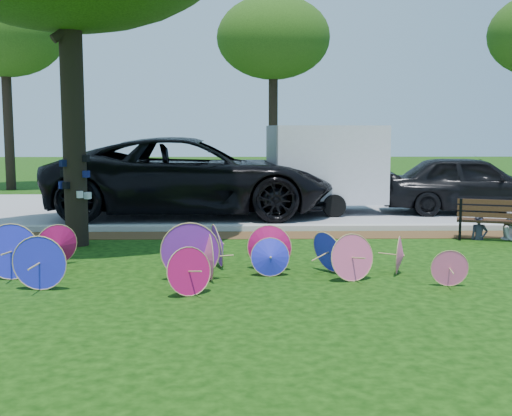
% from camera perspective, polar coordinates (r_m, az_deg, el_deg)
% --- Properties ---
extents(ground, '(90.00, 90.00, 0.00)m').
position_cam_1_polar(ground, '(9.39, -2.82, -6.96)').
color(ground, black).
rests_on(ground, ground).
extents(mulch_strip, '(90.00, 1.00, 0.01)m').
position_cam_1_polar(mulch_strip, '(13.79, -2.29, -2.44)').
color(mulch_strip, '#472D16').
rests_on(mulch_strip, ground).
extents(curb, '(90.00, 0.30, 0.12)m').
position_cam_1_polar(curb, '(14.48, -2.24, -1.77)').
color(curb, '#B7B5AD').
rests_on(curb, ground).
extents(street, '(90.00, 8.00, 0.01)m').
position_cam_1_polar(street, '(18.59, -2.01, 0.01)').
color(street, gray).
rests_on(street, ground).
extents(parasol_pile, '(7.20, 2.48, 0.90)m').
position_cam_1_polar(parasol_pile, '(9.86, -5.26, -4.07)').
color(parasol_pile, '#ED558B').
rests_on(parasol_pile, ground).
extents(black_van, '(7.49, 3.60, 2.06)m').
position_cam_1_polar(black_van, '(16.96, -5.79, 2.78)').
color(black_van, black).
rests_on(black_van, ground).
extents(dark_pickup, '(4.84, 2.38, 1.59)m').
position_cam_1_polar(dark_pickup, '(18.25, 18.51, 2.01)').
color(dark_pickup, black).
rests_on(dark_pickup, ground).
extents(cargo_trailer, '(3.13, 2.16, 2.67)m').
position_cam_1_polar(cargo_trailer, '(17.53, 6.27, 3.91)').
color(cargo_trailer, silver).
rests_on(cargo_trailer, ground).
extents(park_bench, '(1.74, 1.12, 0.85)m').
position_cam_1_polar(park_bench, '(14.04, 20.68, -0.98)').
color(park_bench, black).
rests_on(park_bench, ground).
extents(person_left, '(0.37, 0.26, 0.99)m').
position_cam_1_polar(person_left, '(13.95, 19.28, -0.67)').
color(person_left, '#313343').
rests_on(person_left, ground).
extents(bg_trees, '(24.61, 5.54, 7.40)m').
position_cam_1_polar(bg_trees, '(24.97, 1.81, 15.04)').
color(bg_trees, black).
rests_on(bg_trees, ground).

